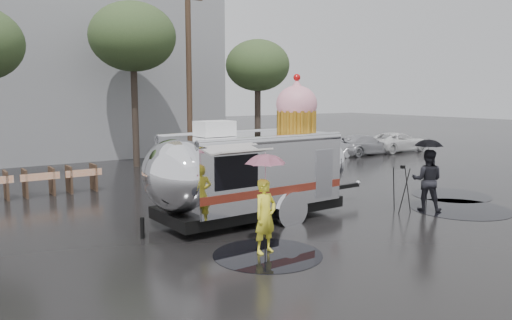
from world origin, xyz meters
TOP-DOWN VIEW (x-y plane):
  - ground at (0.00, 0.00)m, footprint 120.00×120.00m
  - puddles at (3.54, 0.68)m, footprint 11.94×4.36m
  - grey_building at (-4.00, 24.00)m, footprint 22.00×12.00m
  - utility_pole at (2.50, 14.00)m, footprint 1.60×0.28m
  - tree_mid at (0.00, 15.00)m, footprint 4.20×4.20m
  - tree_right at (6.00, 13.00)m, footprint 3.36×3.36m
  - barricade_row at (-5.55, 9.96)m, footprint 4.30×0.80m
  - parked_cars at (11.78, 12.00)m, footprint 13.20×1.90m
  - airstream_trailer at (-1.03, 2.98)m, footprint 8.01×3.16m
  - person_left at (-2.56, 0.22)m, footprint 0.68×0.52m
  - umbrella_pink at (-2.56, 0.22)m, footprint 1.14×1.14m
  - person_right at (4.02, 0.78)m, footprint 0.96×1.05m
  - umbrella_black at (4.02, 0.78)m, footprint 1.05×1.05m
  - tripod at (3.24, 1.10)m, footprint 0.55×0.61m

SIDE VIEW (x-z plane):
  - ground at x=0.00m, z-range 0.00..0.00m
  - puddles at x=3.54m, z-range 0.00..0.01m
  - barricade_row at x=-5.55m, z-range 0.02..1.02m
  - parked_cars at x=11.78m, z-range -0.03..1.47m
  - person_left at x=-2.56m, z-range 0.00..1.72m
  - tripod at x=3.24m, z-range 0.13..1.59m
  - person_right at x=4.02m, z-range 0.00..1.92m
  - airstream_trailer at x=-1.03m, z-range -0.64..3.67m
  - umbrella_black at x=4.02m, z-range 0.77..3.04m
  - umbrella_pink at x=-2.56m, z-range 0.77..3.10m
  - utility_pole at x=2.50m, z-range 0.12..9.12m
  - tree_right at x=6.00m, z-range 1.85..8.27m
  - tree_mid at x=0.00m, z-range 2.33..10.35m
  - grey_building at x=-4.00m, z-range 0.00..13.00m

